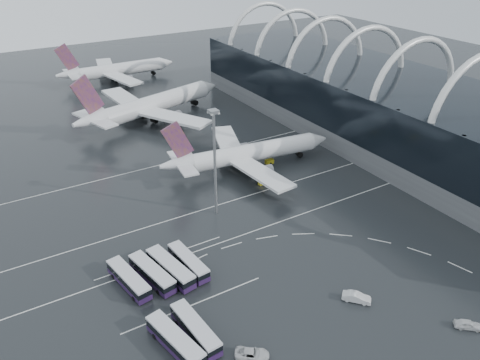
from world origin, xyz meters
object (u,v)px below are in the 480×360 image
airliner_main (246,154)px  bus_row_near_b (152,273)px  airliner_gate_c (115,70)px  bus_row_near_d (188,262)px  bus_row_far_a (175,341)px  van_curve_b (468,324)px  van_curve_a (252,354)px  floodlight_mast (215,151)px  gse_cart_belly_a (269,162)px  bus_row_far_b (196,329)px  van_curve_c (357,297)px  bus_row_near_a (129,279)px  gse_cart_belly_c (262,182)px  gse_cart_belly_e (238,158)px  bus_row_near_c (171,268)px  airliner_gate_b (150,106)px  gse_cart_belly_b (270,148)px

airliner_main → bus_row_near_b: (-40.74, -31.53, -2.63)m
airliner_gate_c → bus_row_near_d: size_ratio=4.21×
bus_row_far_a → van_curve_b: (44.87, -21.76, -0.98)m
van_curve_a → floodlight_mast: 46.28m
bus_row_near_b → gse_cart_belly_a: 56.90m
bus_row_far_b → van_curve_a: bus_row_far_b is taller
bus_row_near_b → bus_row_near_d: bus_row_near_b is taller
airliner_gate_c → van_curve_c: bearing=-92.1°
bus_row_near_a → bus_row_near_d: size_ratio=1.04×
bus_row_near_b → gse_cart_belly_c: size_ratio=6.28×
van_curve_b → floodlight_mast: bearing=60.8°
bus_row_far_b → gse_cart_belly_c: bearing=-49.8°
airliner_main → gse_cart_belly_e: (0.88, 5.47, -3.72)m
airliner_main → bus_row_near_c: size_ratio=3.79×
bus_row_near_b → gse_cart_belly_a: size_ratio=5.54×
airliner_main → van_curve_b: airliner_main is taller
van_curve_b → gse_cart_belly_c: bearing=43.2°
bus_row_near_b → bus_row_far_a: size_ratio=0.99×
airliner_gate_b → bus_row_near_b: bearing=-127.6°
bus_row_near_b → bus_row_near_c: bearing=-108.7°
bus_row_near_c → gse_cart_belly_a: size_ratio=5.77×
van_curve_b → bus_row_near_c: bearing=85.5°
van_curve_b → gse_cart_belly_e: (-0.21, 76.50, -0.13)m
van_curve_c → bus_row_near_a: bearing=101.6°
bus_row_near_a → bus_row_far_b: size_ratio=1.01×
airliner_gate_c → gse_cart_belly_b: 97.11m
gse_cart_belly_a → airliner_main: bearing=170.7°
airliner_gate_b → bus_row_near_b: size_ratio=4.63×
airliner_gate_c → gse_cart_belly_a: airliner_gate_c is taller
bus_row_near_b → floodlight_mast: bearing=-66.9°
bus_row_near_d → van_curve_c: (22.49, -24.32, -0.78)m
bus_row_far_a → gse_cart_belly_e: size_ratio=5.69×
gse_cart_belly_a → airliner_gate_b: bearing=108.2°
gse_cart_belly_c → airliner_gate_b: bearing=97.6°
airliner_gate_b → van_curve_b: (10.25, -120.04, -4.56)m
van_curve_c → gse_cart_belly_e: 62.83m
floodlight_mast → gse_cart_belly_c: size_ratio=12.61×
airliner_main → bus_row_far_b: size_ratio=4.05×
airliner_main → van_curve_b: (1.09, -71.02, -3.59)m
van_curve_b → gse_cart_belly_b: van_curve_b is taller
airliner_gate_b → gse_cart_belly_c: airliner_gate_b is taller
van_curve_b → gse_cart_belly_b: 78.21m
bus_row_near_c → gse_cart_belly_e: bearing=-55.3°
bus_row_far_a → gse_cart_belly_b: bearing=-57.1°
gse_cart_belly_a → gse_cart_belly_e: (-6.51, 6.68, -0.01)m
gse_cart_belly_a → gse_cart_belly_e: size_ratio=1.01×
van_curve_c → gse_cart_belly_c: (9.48, 45.83, -0.30)m
airliner_gate_b → gse_cart_belly_c: (7.95, -59.47, -4.76)m
gse_cart_belly_e → bus_row_near_d: bearing=-132.3°
bus_row_near_d → van_curve_a: (-0.87, -25.27, -0.88)m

